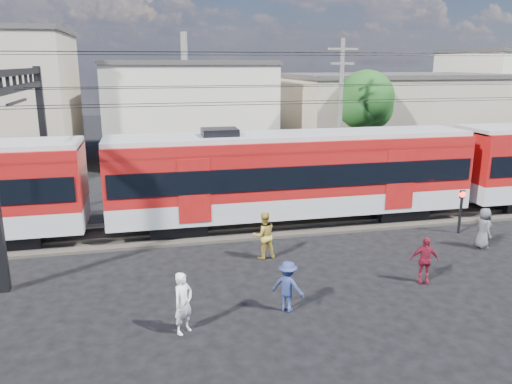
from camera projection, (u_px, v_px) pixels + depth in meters
ground at (336, 309)px, 14.97m from camera, size 120.00×120.00×0.00m
track_bed at (270, 225)px, 22.51m from camera, size 70.00×3.40×0.12m
rail_near at (275, 227)px, 21.77m from camera, size 70.00×0.12×0.12m
rail_far at (266, 217)px, 23.19m from camera, size 70.00×0.12×0.12m
commuter_train at (296, 173)px, 22.17m from camera, size 50.30×3.08×4.17m
catenary at (56, 116)px, 19.38m from camera, size 70.00×9.30×7.52m
building_midwest at (186, 108)px, 39.11m from camera, size 12.24×12.24×7.30m
building_mideast at (391, 114)px, 39.81m from camera, size 16.32×10.20×6.30m
building_east at (509, 96)px, 46.32m from camera, size 10.20×10.20×8.30m
utility_pole_mid at (340, 109)px, 29.26m from camera, size 1.80×0.24×8.50m
tree_near at (368, 101)px, 32.83m from camera, size 3.82×3.64×6.72m
pedestrian_a at (183, 303)px, 13.47m from camera, size 0.75×0.73×1.74m
pedestrian_b at (264, 235)px, 18.62m from camera, size 0.93×0.75×1.80m
pedestrian_c at (288, 286)px, 14.67m from camera, size 1.15×1.08×1.56m
pedestrian_d at (424, 260)px, 16.56m from camera, size 1.01×0.63×1.60m
pedestrian_e at (484, 228)px, 19.69m from camera, size 0.61×0.85×1.64m
crossing_signal at (461, 204)px, 21.27m from camera, size 0.28×0.28×1.90m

